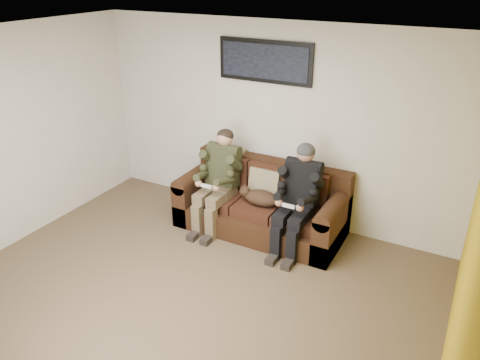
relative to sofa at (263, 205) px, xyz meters
The scene contains 12 objects.
floor 1.86m from the sofa, 92.78° to the right, with size 5.00×5.00×0.00m, color brown.
ceiling 2.91m from the sofa, 92.78° to the right, with size 5.00×5.00×0.00m, color silver.
wall_back 1.06m from the sofa, 101.84° to the left, with size 5.00×5.00×0.00m, color beige.
wall_right 3.18m from the sofa, 37.14° to the right, with size 4.50×4.50×0.00m, color beige.
accent_wall_right 3.17m from the sofa, 37.26° to the right, with size 4.50×4.50×0.00m, color gold.
sofa is the anchor object (origin of this frame).
throw_pillow 0.29m from the sofa, 90.00° to the left, with size 0.41×0.12×0.39m, color #867957.
throw_blanket 0.89m from the sofa, 157.47° to the left, with size 0.44×0.21×0.08m, color tan.
person_left 0.70m from the sofa, 162.00° to the right, with size 0.51×0.87×1.28m.
person_right 0.70m from the sofa, 17.96° to the right, with size 0.51×0.86×1.29m.
cat 0.26m from the sofa, 77.30° to the right, with size 0.66×0.26×0.24m.
framed_poster 1.82m from the sofa, 117.17° to the left, with size 1.25×0.05×0.52m.
Camera 1 is at (2.38, -3.05, 3.20)m, focal length 35.00 mm.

